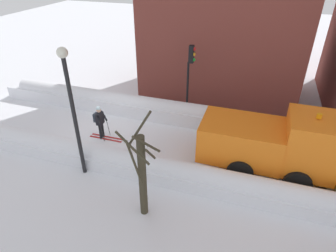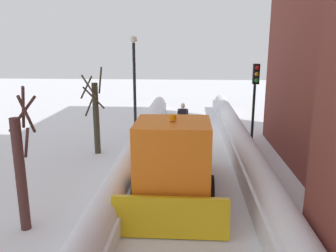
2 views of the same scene
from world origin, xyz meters
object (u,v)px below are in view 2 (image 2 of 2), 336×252
(plow_truck, at_px, (175,153))
(bare_tree_near, at_px, (96,115))
(bare_tree_mid, at_px, (21,169))
(skier, at_px, (183,116))
(traffic_light_pole, at_px, (255,92))
(street_lamp, at_px, (134,74))

(plow_truck, distance_m, bare_tree_near, 5.78)
(bare_tree_mid, bearing_deg, skier, -111.14)
(skier, height_order, bare_tree_near, bare_tree_near)
(plow_truck, distance_m, skier, 8.27)
(bare_tree_near, bearing_deg, skier, -134.98)
(skier, xyz_separation_m, traffic_light_pole, (-3.33, 3.74, 1.98))
(skier, distance_m, bare_tree_near, 5.73)
(traffic_light_pole, distance_m, bare_tree_near, 7.42)
(bare_tree_mid, bearing_deg, bare_tree_near, -91.63)
(traffic_light_pole, bearing_deg, bare_tree_mid, 43.42)
(skier, height_order, street_lamp, street_lamp)
(traffic_light_pole, xyz_separation_m, bare_tree_mid, (7.53, 7.13, -1.18))
(street_lamp, xyz_separation_m, bare_tree_mid, (1.52, 10.22, -1.68))
(traffic_light_pole, bearing_deg, skier, -48.27)
(plow_truck, xyz_separation_m, traffic_light_pole, (-3.44, -4.52, 1.50))
(street_lamp, bearing_deg, bare_tree_mid, 81.56)
(skier, relative_size, traffic_light_pole, 0.43)
(plow_truck, bearing_deg, bare_tree_near, -47.53)
(plow_truck, relative_size, skier, 3.31)
(street_lamp, xyz_separation_m, bare_tree_near, (1.32, 3.37, -1.59))
(traffic_light_pole, bearing_deg, plow_truck, 52.69)
(plow_truck, xyz_separation_m, bare_tree_mid, (4.08, 2.61, 0.32))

